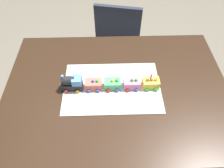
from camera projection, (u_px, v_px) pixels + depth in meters
name	position (u px, v px, depth m)	size (l,w,h in m)	color
ground_plane	(115.00, 137.00, 1.87)	(8.00, 8.00, 0.00)	gray
dining_table	(116.00, 97.00, 1.37)	(1.40, 1.00, 0.74)	#382316
chair	(119.00, 37.00, 2.02)	(0.47, 0.47, 0.86)	#2D3347
cake_board	(112.00, 87.00, 1.29)	(0.60, 0.40, 0.00)	silver
cake_locomotive	(72.00, 83.00, 1.24)	(0.14, 0.08, 0.12)	#232328
cake_car_hopper_coral	(93.00, 85.00, 1.26)	(0.10, 0.08, 0.07)	#F27260
cake_car_tanker_mint_green	(113.00, 84.00, 1.26)	(0.10, 0.08, 0.07)	#59CC7A
cake_car_caboose_bubblegum	(132.00, 84.00, 1.26)	(0.10, 0.08, 0.07)	pink
cake_car_gondola_lemon	(151.00, 84.00, 1.26)	(0.10, 0.08, 0.07)	#F4E04C
birthday_candle	(151.00, 77.00, 1.21)	(0.01, 0.01, 0.05)	#F24C59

